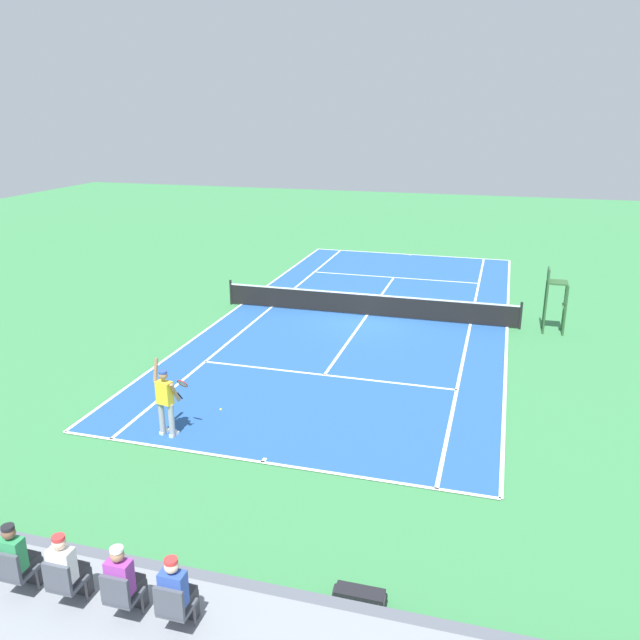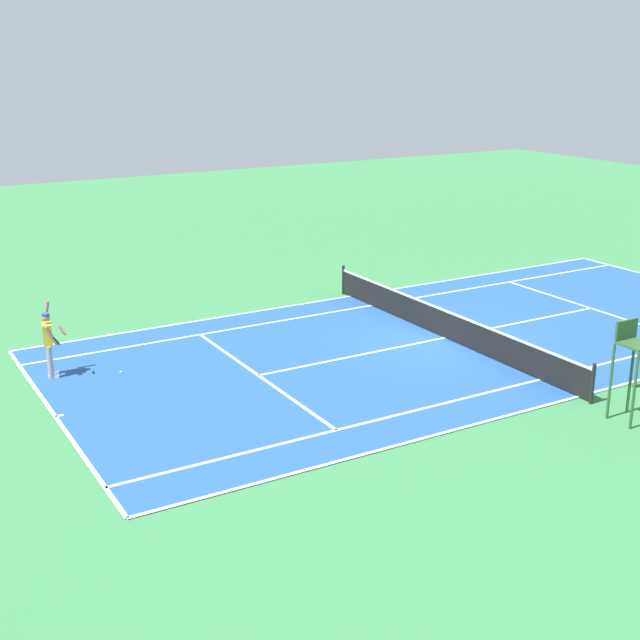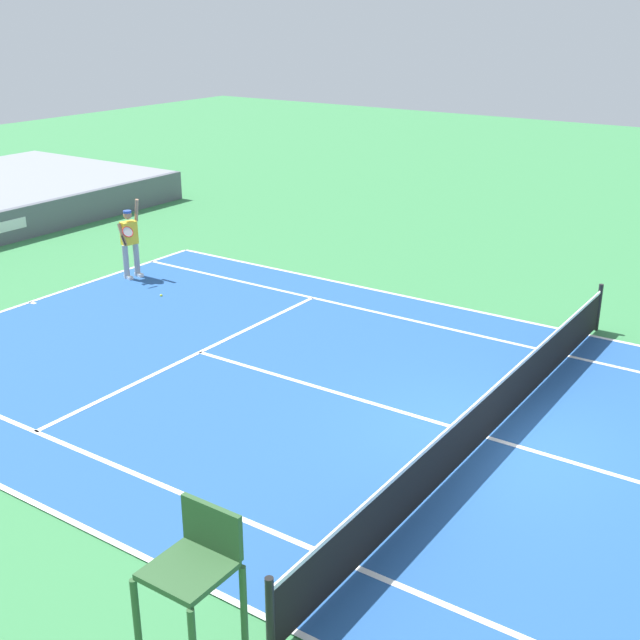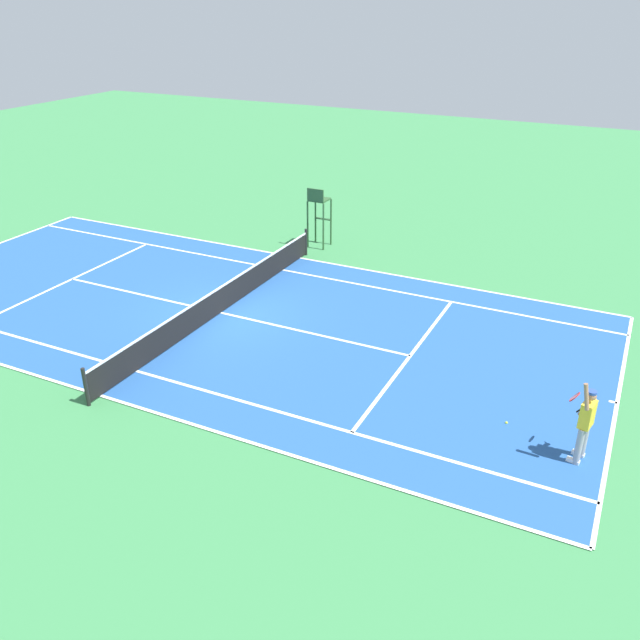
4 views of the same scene
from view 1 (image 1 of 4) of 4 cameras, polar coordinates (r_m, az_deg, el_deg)
The scene contains 12 objects.
ground_plane at distance 26.34m, azimuth 4.14°, elevation 0.36°, with size 80.00×80.00×0.00m, color #387F47.
court at distance 26.33m, azimuth 4.14°, elevation 0.38°, with size 11.08×23.88×0.03m.
net at distance 26.18m, azimuth 4.17°, elevation 1.45°, with size 11.98×0.10×1.07m.
barrier_wall at distance 11.87m, azimuth -14.51°, elevation -21.97°, with size 21.17×0.25×1.01m.
spectator_seated_0 at distance 9.97m, azimuth -12.46°, elevation -22.50°, with size 0.44×0.60×1.26m.
spectator_seated_1 at distance 10.32m, azimuth -16.85°, elevation -21.25°, with size 0.44×0.60×1.26m.
spectator_seated_2 at distance 10.79m, azimuth -21.34°, elevation -19.84°, with size 0.44×0.60×1.26m.
spectator_seated_3 at distance 11.27m, azimuth -25.03°, elevation -18.56°, with size 0.44×0.60×1.26m.
tennis_player at distance 16.96m, azimuth -13.40°, elevation -6.91°, with size 0.82×0.61×2.08m.
tennis_ball at distance 18.44m, azimuth -8.72°, elevation -7.78°, with size 0.07×0.07×0.07m, color #D1E533.
umpire_chair at distance 25.48m, azimuth 19.94°, elevation 2.33°, with size 0.77×0.77×2.44m.
equipment_bag at distance 11.93m, azimuth 3.50°, elevation -23.24°, with size 0.90×0.33×0.32m.
Camera 1 is at (-5.06, 24.56, 8.05)m, focal length 36.40 mm.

